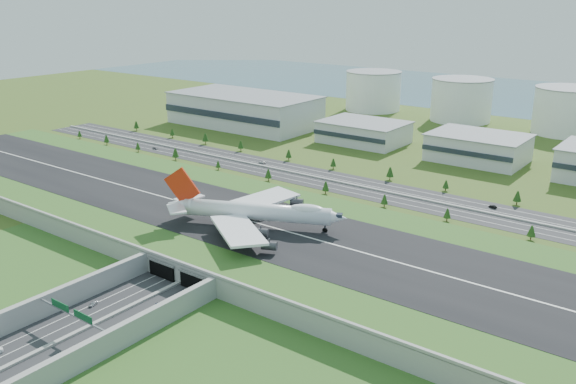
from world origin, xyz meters
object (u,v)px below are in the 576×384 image
Objects in this scene: car_2 at (164,304)px; car_0 at (93,304)px; car_5 at (493,207)px; fuel_tank_a at (373,91)px; car_4 at (155,148)px; car_7 at (262,162)px; boeing_747 at (255,211)px.

car_0 is at bearing 58.81° from car_2.
car_5 is at bearing -85.25° from car_2.
car_0 is at bearing -74.41° from fuel_tank_a.
car_2 reaches higher than car_4.
car_4 is at bearing -82.71° from car_7.
boeing_747 is 19.17× the size of car_0.
car_5 is 0.81× the size of car_7.
car_7 is at bearing -79.82° from fuel_tank_a.
boeing_747 is 17.45× the size of car_4.
boeing_747 reaches higher than car_2.
car_7 is (37.61, -209.41, -16.62)m from fuel_tank_a.
car_5 reaches higher than car_0.
car_7 is (-81.03, 103.86, -14.12)m from boeing_747.
boeing_747 is at bearing 69.07° from car_0.
car_4 is 231.97m from car_5.
car_4 is 0.82× the size of car_7.
boeing_747 is 78.28m from car_0.
car_2 is (20.17, 14.51, 0.18)m from car_0.
car_4 is 85.20m from car_7.
car_0 is 0.91× the size of car_4.
car_4 is at bearing 119.77° from car_0.
fuel_tank_a reaches higher than car_4.
boeing_747 is at bearing -111.57° from car_4.
car_2 is at bearing -71.04° from fuel_tank_a.
car_4 is at bearing -101.57° from fuel_tank_a.
car_2 is at bearing -1.14° from car_5.
car_2 is 1.42× the size of car_4.
fuel_tank_a is 396.96m from car_2.
fuel_tank_a is at bearing -47.96° from car_2.
car_4 is (-154.81, 164.33, 0.07)m from car_0.
boeing_747 reaches higher than car_0.
fuel_tank_a is 11.63× the size of car_4.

